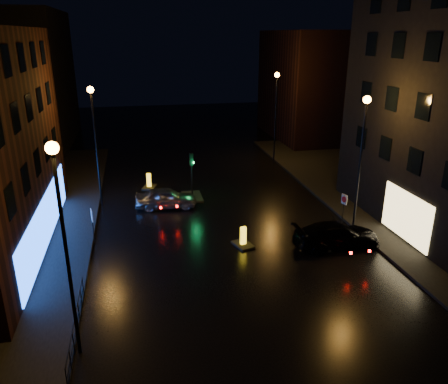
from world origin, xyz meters
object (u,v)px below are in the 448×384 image
at_px(road_sign_left, 92,218).
at_px(road_sign_right, 344,202).
at_px(traffic_signal, 192,191).
at_px(bollard_near, 243,241).
at_px(silver_hatchback, 166,198).
at_px(bollard_far, 149,185).
at_px(dark_sedan, 337,235).

xyz_separation_m(road_sign_left, road_sign_right, (15.60, -0.41, -0.07)).
distance_m(traffic_signal, bollard_near, 8.67).
height_order(silver_hatchback, bollard_near, silver_hatchback).
xyz_separation_m(bollard_near, bollard_far, (-4.88, 11.38, 0.01)).
relative_size(traffic_signal, bollard_near, 2.23).
bearing_deg(silver_hatchback, bollard_near, -145.44).
bearing_deg(silver_hatchback, road_sign_left, 140.73).
distance_m(dark_sedan, road_sign_right, 3.61).
distance_m(bollard_near, bollard_far, 12.38).
bearing_deg(road_sign_right, bollard_near, -3.14).
height_order(bollard_near, road_sign_right, road_sign_right).
height_order(dark_sedan, road_sign_right, road_sign_right).
bearing_deg(bollard_near, road_sign_right, -3.00).
xyz_separation_m(bollard_far, road_sign_left, (-3.63, -9.22, 1.32)).
bearing_deg(bollard_near, traffic_signal, 85.25).
relative_size(silver_hatchback, dark_sedan, 0.85).
distance_m(silver_hatchback, dark_sedan, 12.23).
xyz_separation_m(bollard_far, road_sign_right, (11.97, -9.63, 1.24)).
height_order(silver_hatchback, dark_sedan, dark_sedan).
bearing_deg(traffic_signal, bollard_near, -77.91).
bearing_deg(bollard_near, road_sign_left, 148.97).
height_order(road_sign_left, road_sign_right, road_sign_left).
bearing_deg(silver_hatchback, bollard_far, 17.48).
bearing_deg(road_sign_right, dark_sedan, 41.34).
bearing_deg(road_sign_left, road_sign_right, -12.12).
height_order(bollard_near, road_sign_left, road_sign_left).
bearing_deg(traffic_signal, road_sign_right, -37.10).
height_order(silver_hatchback, road_sign_left, road_sign_left).
bearing_deg(silver_hatchback, road_sign_right, -110.02).
relative_size(traffic_signal, road_sign_right, 1.72).
distance_m(silver_hatchback, road_sign_left, 6.66).
bearing_deg(bollard_far, dark_sedan, -32.48).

